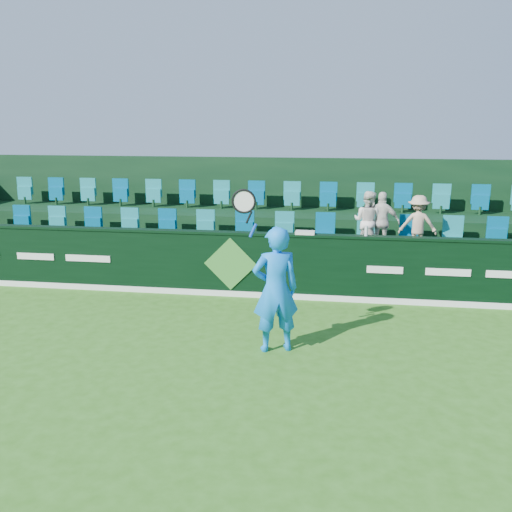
% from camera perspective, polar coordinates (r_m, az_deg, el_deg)
% --- Properties ---
extents(ground, '(60.00, 60.00, 0.00)m').
position_cam_1_polar(ground, '(8.36, -7.87, -12.00)').
color(ground, '#2D6417').
rests_on(ground, ground).
extents(sponsor_hoarding, '(16.00, 0.25, 1.35)m').
position_cam_1_polar(sponsor_hoarding, '(11.80, -2.45, -0.79)').
color(sponsor_hoarding, black).
rests_on(sponsor_hoarding, ground).
extents(stand_tier_front, '(16.00, 2.00, 0.80)m').
position_cam_1_polar(stand_tier_front, '(12.91, -1.50, -0.78)').
color(stand_tier_front, black).
rests_on(stand_tier_front, ground).
extents(stand_tier_back, '(16.00, 1.80, 1.30)m').
position_cam_1_polar(stand_tier_back, '(14.69, -0.19, 1.97)').
color(stand_tier_back, black).
rests_on(stand_tier_back, ground).
extents(stand_rear, '(16.00, 4.10, 2.60)m').
position_cam_1_polar(stand_rear, '(15.02, 0.08, 4.43)').
color(stand_rear, black).
rests_on(stand_rear, ground).
extents(seat_row_front, '(13.50, 0.50, 0.60)m').
position_cam_1_polar(seat_row_front, '(13.15, -1.21, 2.61)').
color(seat_row_front, teal).
rests_on(seat_row_front, stand_tier_front).
extents(seat_row_back, '(13.50, 0.50, 0.60)m').
position_cam_1_polar(seat_row_back, '(14.82, -0.01, 5.80)').
color(seat_row_back, teal).
rests_on(seat_row_back, stand_tier_back).
extents(tennis_player, '(1.15, 0.70, 2.64)m').
position_cam_1_polar(tennis_player, '(8.89, 1.94, -3.30)').
color(tennis_player, '#0E7AF2').
rests_on(tennis_player, ground).
extents(spectator_left, '(0.78, 0.71, 1.30)m').
position_cam_1_polar(spectator_left, '(12.53, 11.09, 3.45)').
color(spectator_left, white).
rests_on(spectator_left, stand_tier_front).
extents(spectator_middle, '(0.81, 0.47, 1.29)m').
position_cam_1_polar(spectator_middle, '(12.54, 12.48, 3.37)').
color(spectator_middle, silver).
rests_on(spectator_middle, stand_tier_front).
extents(spectator_right, '(0.82, 0.50, 1.23)m').
position_cam_1_polar(spectator_right, '(12.62, 15.88, 3.09)').
color(spectator_right, tan).
rests_on(spectator_right, stand_tier_front).
extents(towel, '(0.38, 0.25, 0.06)m').
position_cam_1_polar(towel, '(11.45, 4.93, 2.35)').
color(towel, silver).
rests_on(towel, sponsor_hoarding).
extents(drinks_bottle, '(0.06, 0.06, 0.20)m').
position_cam_1_polar(drinks_bottle, '(11.42, 10.96, 2.48)').
color(drinks_bottle, silver).
rests_on(drinks_bottle, sponsor_hoarding).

